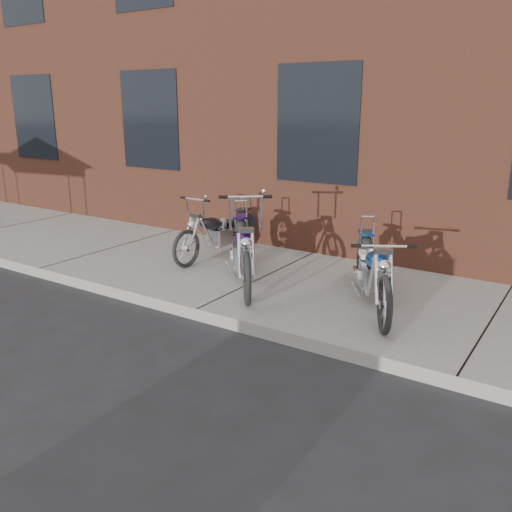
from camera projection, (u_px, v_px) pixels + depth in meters
The scene contains 6 objects.
ground at pixel (197, 321), 6.47m from camera, with size 120.00×120.00×0.00m, color #262626.
sidewalk at pixel (264, 282), 7.66m from camera, with size 22.00×3.00×0.15m, color gray.
building_brick at pixel (424, 32), 11.82m from camera, with size 22.00×10.00×8.00m, color brown.
chopper_purple at pixel (243, 252), 7.30m from camera, with size 1.49×1.90×1.30m.
chopper_blue at pixel (373, 273), 6.46m from camera, with size 1.20×1.97×0.96m.
chopper_third at pixel (218, 234), 8.56m from camera, with size 0.49×1.99×1.01m.
Camera 1 is at (3.89, -4.64, 2.51)m, focal length 38.00 mm.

